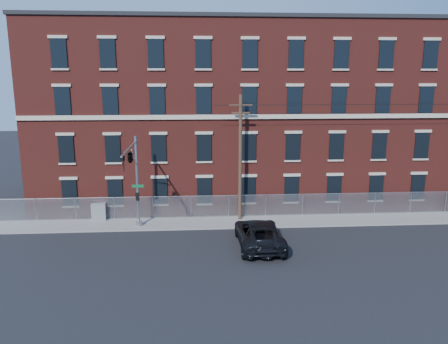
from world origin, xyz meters
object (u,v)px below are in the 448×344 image
pickup_truck (259,234)px  utility_cabinet (99,212)px  traffic_signal_mast (132,165)px  utility_pole_near (240,156)px

pickup_truck → utility_cabinet: 13.54m
traffic_signal_mast → pickup_truck: traffic_signal_mast is taller
utility_pole_near → utility_cabinet: 12.26m
utility_pole_near → pickup_truck: 7.20m
traffic_signal_mast → pickup_truck: bearing=-14.0°
traffic_signal_mast → utility_cabinet: 6.85m
utility_cabinet → utility_pole_near: bearing=-8.2°
utility_pole_near → pickup_truck: utility_pole_near is taller
pickup_truck → traffic_signal_mast: bearing=-14.7°
traffic_signal_mast → pickup_truck: size_ratio=1.11×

